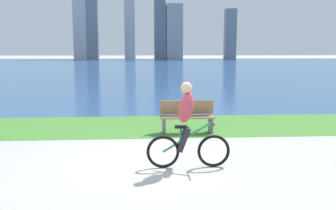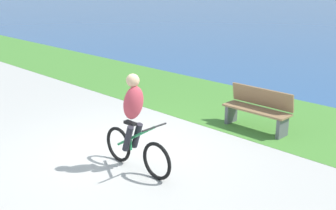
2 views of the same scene
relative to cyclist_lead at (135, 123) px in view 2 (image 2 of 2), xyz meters
The scene contains 4 objects.
ground_plane 1.12m from the cyclist_lead, 155.71° to the left, with size 300.00×300.00×0.00m, color #B2AFA8.
grass_strip_bayside 4.31m from the cyclist_lead, 99.30° to the left, with size 120.00×3.38×0.01m, color #478433.
cyclist_lead is the anchor object (origin of this frame).
bench_near_path 3.21m from the cyclist_lead, 83.22° to the left, with size 1.50×0.47×0.90m.
Camera 2 is at (5.65, -4.50, 3.17)m, focal length 43.93 mm.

